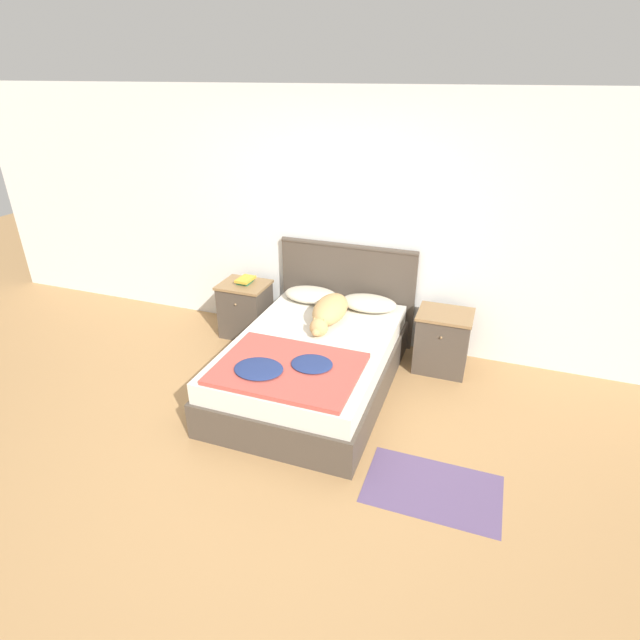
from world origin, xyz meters
TOP-DOWN VIEW (x-y plane):
  - ground_plane at (0.00, 0.00)m, footprint 16.00×16.00m
  - wall_back at (0.00, 2.13)m, footprint 9.00×0.06m
  - bed at (0.10, 1.02)m, footprint 1.37×2.03m
  - headboard at (0.10, 2.06)m, footprint 1.45×0.06m
  - nightstand_left at (-0.97, 1.77)m, footprint 0.51×0.44m
  - nightstand_right at (1.16, 1.77)m, footprint 0.51×0.44m
  - pillow_left at (-0.21, 1.80)m, footprint 0.57×0.36m
  - pillow_right at (0.40, 1.80)m, footprint 0.57×0.36m
  - quilt at (0.09, 0.47)m, footprint 1.13×0.85m
  - dog at (0.12, 1.41)m, footprint 0.30×0.81m
  - book_stack at (-0.97, 1.80)m, footprint 0.16×0.23m
  - rug at (1.34, 0.12)m, footprint 0.95×0.59m

SIDE VIEW (x-z plane):
  - ground_plane at x=0.00m, z-range 0.00..0.00m
  - rug at x=1.34m, z-range 0.00..0.00m
  - bed at x=0.10m, z-range 0.00..0.50m
  - nightstand_left at x=-0.97m, z-range 0.00..0.61m
  - nightstand_right at x=1.16m, z-range 0.00..0.61m
  - quilt at x=0.09m, z-range 0.50..0.57m
  - headboard at x=0.10m, z-range 0.02..1.10m
  - pillow_left at x=-0.21m, z-range 0.51..0.64m
  - pillow_right at x=0.40m, z-range 0.51..0.64m
  - dog at x=0.12m, z-range 0.50..0.74m
  - book_stack at x=-0.97m, z-range 0.61..0.66m
  - wall_back at x=0.00m, z-range 0.00..2.55m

